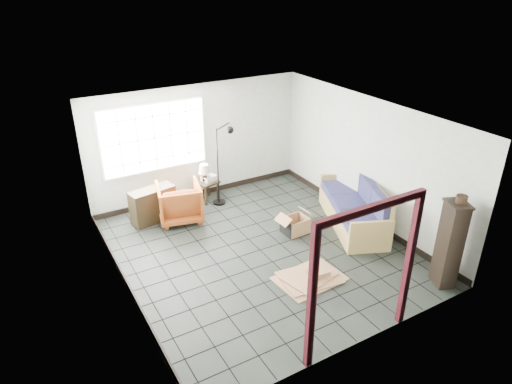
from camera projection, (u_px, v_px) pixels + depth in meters
ground at (260, 250)px, 8.62m from camera, size 5.50×5.50×0.00m
room_shell at (260, 168)px, 7.90m from camera, size 5.02×5.52×2.61m
window_panel at (154, 138)px, 9.57m from camera, size 2.32×0.08×1.52m
doorway_trim at (366, 260)px, 5.91m from camera, size 1.80×0.08×2.20m
futon_sofa at (356, 209)px, 9.36m from camera, size 1.64×2.37×0.98m
armchair at (179, 200)px, 9.49m from camera, size 1.04×1.00×0.90m
side_table at (207, 184)px, 10.32m from camera, size 0.53×0.53×0.49m
table_lamp at (204, 170)px, 10.12m from camera, size 0.30×0.30×0.41m
projector at (209, 178)px, 10.28m from camera, size 0.37×0.33×0.11m
floor_lamp at (224, 162)px, 9.91m from camera, size 0.50×0.42×1.89m
console_shelf at (153, 205)px, 9.49m from camera, size 0.99×0.53×0.73m
tall_shelf at (450, 244)px, 7.38m from camera, size 0.45×0.51×1.53m
pot at (462, 199)px, 7.01m from camera, size 0.18×0.18×0.13m
open_box at (295, 225)px, 9.14m from camera, size 0.80×0.42×0.44m
cardboard_pile at (311, 277)px, 7.79m from camera, size 1.19×0.89×0.17m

